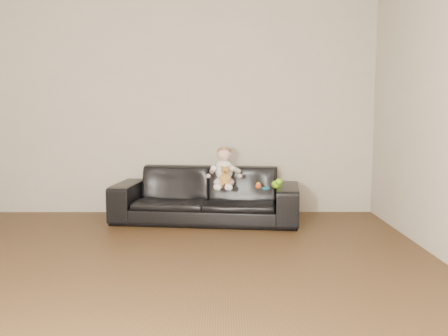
{
  "coord_description": "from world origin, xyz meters",
  "views": [
    {
      "loc": [
        0.67,
        -3.29,
        1.25
      ],
      "look_at": [
        0.69,
        2.15,
        0.62
      ],
      "focal_mm": 40.0,
      "sensor_mm": 36.0,
      "label": 1
    }
  ],
  "objects_px": {
    "baby": "(224,170)",
    "toy_rattle": "(258,186)",
    "teddy_bear": "(225,176)",
    "sofa": "(206,195)",
    "toy_green": "(276,184)",
    "toy_blue_disc": "(266,188)"
  },
  "relations": [
    {
      "from": "baby",
      "to": "toy_rattle",
      "type": "xyz_separation_m",
      "value": [
        0.37,
        -0.09,
        -0.17
      ]
    },
    {
      "from": "toy_blue_disc",
      "to": "teddy_bear",
      "type": "bearing_deg",
      "value": -169.64
    },
    {
      "from": "baby",
      "to": "teddy_bear",
      "type": "relative_size",
      "value": 2.25
    },
    {
      "from": "teddy_bear",
      "to": "toy_blue_disc",
      "type": "distance_m",
      "value": 0.47
    },
    {
      "from": "baby",
      "to": "toy_green",
      "type": "relative_size",
      "value": 3.41
    },
    {
      "from": "toy_rattle",
      "to": "teddy_bear",
      "type": "bearing_deg",
      "value": -172.56
    },
    {
      "from": "sofa",
      "to": "toy_blue_disc",
      "type": "bearing_deg",
      "value": -7.45
    },
    {
      "from": "baby",
      "to": "teddy_bear",
      "type": "distance_m",
      "value": 0.15
    },
    {
      "from": "toy_green",
      "to": "toy_rattle",
      "type": "bearing_deg",
      "value": -168.57
    },
    {
      "from": "sofa",
      "to": "toy_blue_disc",
      "type": "distance_m",
      "value": 0.68
    },
    {
      "from": "sofa",
      "to": "baby",
      "type": "xyz_separation_m",
      "value": [
        0.2,
        -0.11,
        0.3
      ]
    },
    {
      "from": "baby",
      "to": "toy_green",
      "type": "distance_m",
      "value": 0.59
    },
    {
      "from": "sofa",
      "to": "toy_green",
      "type": "distance_m",
      "value": 0.8
    },
    {
      "from": "baby",
      "to": "toy_green",
      "type": "height_order",
      "value": "baby"
    },
    {
      "from": "toy_green",
      "to": "toy_blue_disc",
      "type": "relative_size",
      "value": 1.38
    },
    {
      "from": "baby",
      "to": "teddy_bear",
      "type": "xyz_separation_m",
      "value": [
        0.01,
        -0.14,
        -0.05
      ]
    },
    {
      "from": "toy_green",
      "to": "toy_rattle",
      "type": "xyz_separation_m",
      "value": [
        -0.2,
        -0.04,
        -0.01
      ]
    },
    {
      "from": "baby",
      "to": "toy_rattle",
      "type": "distance_m",
      "value": 0.42
    },
    {
      "from": "sofa",
      "to": "toy_green",
      "type": "relative_size",
      "value": 15.45
    },
    {
      "from": "teddy_bear",
      "to": "toy_green",
      "type": "bearing_deg",
      "value": 11.15
    },
    {
      "from": "toy_blue_disc",
      "to": "toy_green",
      "type": "bearing_deg",
      "value": 3.19
    },
    {
      "from": "sofa",
      "to": "toy_rattle",
      "type": "distance_m",
      "value": 0.62
    }
  ]
}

